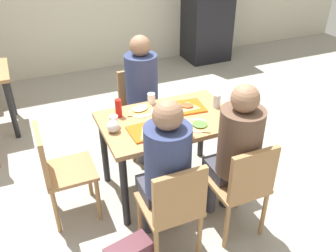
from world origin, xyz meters
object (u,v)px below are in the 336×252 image
object	(u,v)px
pizza_slice_d	(200,125)
chair_near_left	(174,205)
pizza_slice_b	(187,106)
person_far_side	(143,88)
tray_red_near	(152,130)
pizza_slice_c	(140,109)
paper_plate_near_edge	(197,125)
paper_plate_center	(141,111)
person_in_brown_jacket	(236,147)
pizza_slice_a	(152,130)
plastic_cup_c	(114,121)
chair_far_side	(139,104)
plastic_cup_a	(151,99)
condiment_bottle	(119,108)
drink_fridge	(208,3)
plastic_cup_b	(187,131)
main_table	(168,129)
person_in_red	(166,166)
foil_bundle	(113,126)
chair_near_right	(243,184)
tray_red_far	(183,108)
chair_left_end	(58,168)

from	to	relation	value
pizza_slice_d	chair_near_left	bearing A→B (deg)	-131.55
pizza_slice_d	pizza_slice_b	bearing A→B (deg)	83.35
pizza_slice_d	person_far_side	bearing A→B (deg)	102.64
tray_red_near	pizza_slice_d	distance (m)	0.40
pizza_slice_c	paper_plate_near_edge	bearing A→B (deg)	-52.06
paper_plate_center	person_in_brown_jacket	bearing A→B (deg)	-60.86
pizza_slice_a	plastic_cup_c	distance (m)	0.33
person_far_side	plastic_cup_c	bearing A→B (deg)	-129.23
pizza_slice_b	chair_far_side	bearing A→B (deg)	109.07
plastic_cup_a	condiment_bottle	world-z (taller)	condiment_bottle
pizza_slice_a	drink_fridge	size ratio (longest dim) A/B	0.13
person_in_brown_jacket	plastic_cup_b	bearing A→B (deg)	130.60
main_table	condiment_bottle	size ratio (longest dim) A/B	7.11
pizza_slice_a	pizza_slice_c	size ratio (longest dim) A/B	0.92
chair_far_side	person_in_red	xyz separation A→B (m)	(-0.28, -1.37, 0.25)
foil_bundle	person_far_side	bearing A→B (deg)	52.55
chair_near_left	chair_far_side	world-z (taller)	same
person_far_side	paper_plate_near_edge	xyz separation A→B (m)	(0.17, -0.82, -0.01)
pizza_slice_b	plastic_cup_a	distance (m)	0.33
tray_red_near	drink_fridge	bearing A→B (deg)	54.19
plastic_cup_a	chair_near_right	bearing A→B (deg)	-73.67
person_far_side	tray_red_far	size ratio (longest dim) A/B	3.54
pizza_slice_b	pizza_slice_d	xyz separation A→B (m)	(-0.04, -0.32, -0.01)
person_in_red	tray_red_far	distance (m)	0.87
tray_red_far	plastic_cup_b	size ratio (longest dim) A/B	3.60
chair_left_end	pizza_slice_b	xyz separation A→B (m)	(1.18, 0.10, 0.25)
pizza_slice_a	tray_red_far	bearing A→B (deg)	33.63
person_in_red	pizza_slice_d	bearing A→B (deg)	39.71
plastic_cup_c	plastic_cup_a	bearing A→B (deg)	31.24
pizza_slice_d	plastic_cup_a	bearing A→B (deg)	111.92
person_in_red	pizza_slice_d	size ratio (longest dim) A/B	5.77
main_table	condiment_bottle	world-z (taller)	condiment_bottle
chair_near_left	drink_fridge	xyz separation A→B (m)	(2.23, 3.60, 0.44)
tray_red_near	condiment_bottle	bearing A→B (deg)	117.15
plastic_cup_b	main_table	bearing A→B (deg)	95.17
tray_red_near	drink_fridge	world-z (taller)	drink_fridge
plastic_cup_b	condiment_bottle	xyz separation A→B (m)	(-0.40, 0.52, 0.03)
tray_red_near	tray_red_far	distance (m)	0.46
main_table	plastic_cup_a	xyz separation A→B (m)	(-0.03, 0.31, 0.15)
chair_near_right	pizza_slice_b	distance (m)	0.89
paper_plate_center	tray_red_near	bearing A→B (deg)	-94.89
foil_bundle	plastic_cup_a	bearing A→B (deg)	36.18
person_in_red	chair_near_right	bearing A→B (deg)	-13.86
plastic_cup_a	main_table	bearing A→B (deg)	-84.83
chair_left_end	plastic_cup_b	size ratio (longest dim) A/B	8.65
pizza_slice_a	pizza_slice_d	world-z (taller)	pizza_slice_a
pizza_slice_a	plastic_cup_b	xyz separation A→B (m)	(0.23, -0.16, 0.03)
chair_near_right	person_far_side	bearing A→B (deg)	101.76
person_in_red	drink_fridge	world-z (taller)	drink_fridge
person_in_red	foil_bundle	world-z (taller)	person_in_red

